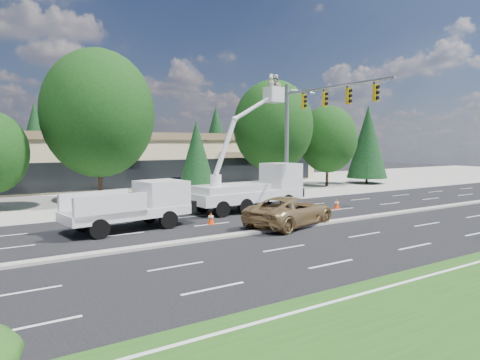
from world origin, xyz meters
TOP-DOWN VIEW (x-y plane):
  - ground at (0.00, 0.00)m, footprint 140.00×140.00m
  - concrete_apron at (0.00, 20.00)m, footprint 140.00×22.00m
  - road_median at (0.00, 0.00)m, footprint 120.00×0.55m
  - strip_mall at (0.00, 29.97)m, footprint 50.40×15.40m
  - tree_front_d at (-3.00, 15.00)m, footprint 8.17×8.17m
  - tree_front_e at (5.00, 15.00)m, footprint 3.26×3.26m
  - tree_front_f at (13.00, 15.00)m, footprint 7.45×7.45m
  - tree_front_g at (20.00, 15.00)m, footprint 5.99×5.99m
  - tree_front_h at (26.00, 15.00)m, footprint 4.36×4.36m
  - tree_back_b at (-4.00, 42.00)m, footprint 4.87×4.87m
  - tree_back_c at (10.00, 42.00)m, footprint 3.87×3.87m
  - tree_back_d at (22.00, 42.00)m, footprint 5.23×5.23m
  - signal_mast at (10.03, 7.04)m, footprint 2.76×10.16m
  - utility_pickup at (-3.97, 4.27)m, footprint 6.64×3.21m
  - bucket_truck at (5.05, 6.26)m, footprint 8.20×3.16m
  - traffic_cone_b at (-2.46, 4.13)m, footprint 0.40×0.40m
  - traffic_cone_c at (-0.02, 3.30)m, footprint 0.40×0.40m
  - traffic_cone_d at (7.41, 3.66)m, footprint 0.40×0.40m
  - traffic_cone_e at (9.93, 3.58)m, footprint 0.40×0.40m
  - minivan at (3.41, 0.60)m, footprint 6.25×4.15m
  - parked_car_east at (4.66, 16.00)m, footprint 2.88×5.06m

SIDE VIEW (x-z plane):
  - ground at x=0.00m, z-range 0.00..0.00m
  - concrete_apron at x=0.00m, z-range 0.00..0.01m
  - road_median at x=0.00m, z-range 0.00..0.12m
  - traffic_cone_b at x=-2.46m, z-range -0.01..0.69m
  - traffic_cone_c at x=-0.02m, z-range -0.01..0.69m
  - traffic_cone_d at x=7.41m, z-range -0.01..0.69m
  - traffic_cone_e at x=9.93m, z-range -0.01..0.69m
  - parked_car_east at x=4.66m, z-range 0.00..1.58m
  - minivan at x=3.41m, z-range 0.00..1.60m
  - utility_pickup at x=-3.97m, z-range -0.22..2.23m
  - bucket_truck at x=5.05m, z-range -2.61..6.52m
  - strip_mall at x=0.00m, z-range 0.08..5.58m
  - tree_front_e at x=5.00m, z-range 0.23..6.65m
  - tree_back_c at x=10.00m, z-range 0.28..7.90m
  - tree_front_h at x=26.00m, z-range 0.31..8.92m
  - tree_front_g at x=20.00m, z-range 0.71..9.02m
  - tree_back_b at x=-4.00m, z-range 0.35..9.95m
  - tree_back_d at x=22.00m, z-range 0.38..10.68m
  - tree_front_f at x=13.00m, z-range 0.88..11.22m
  - signal_mast at x=10.03m, z-range 1.56..10.56m
  - tree_front_d at x=-3.00m, z-range 0.97..12.30m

